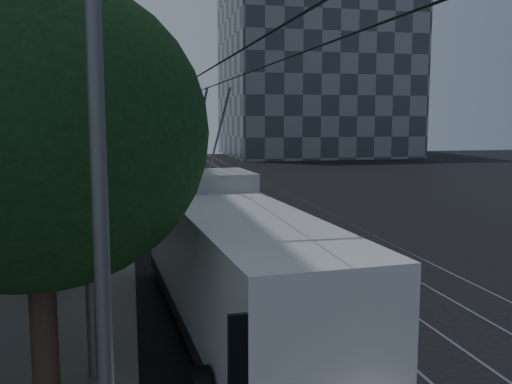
{
  "coord_description": "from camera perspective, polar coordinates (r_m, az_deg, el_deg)",
  "views": [
    {
      "loc": [
        -5.03,
        -15.04,
        4.9
      ],
      "look_at": [
        -0.96,
        3.44,
        2.39
      ],
      "focal_mm": 40.0,
      "sensor_mm": 36.0,
      "label": 1
    }
  ],
  "objects": [
    {
      "name": "tram_rails",
      "position": [
        36.17,
        -0.29,
        -0.23
      ],
      "size": [
        4.52,
        90.0,
        0.02
      ],
      "color": "#95959D",
      "rests_on": "ground"
    },
    {
      "name": "building_distant_right",
      "position": [
        74.07,
        5.91,
        13.0
      ],
      "size": [
        22.0,
        18.0,
        24.0
      ],
      "primitive_type": "cube",
      "color": "#3C434D",
      "rests_on": "ground"
    },
    {
      "name": "tree_1",
      "position": [
        16.48,
        -19.37,
        5.39
      ],
      "size": [
        4.07,
        4.07,
        6.26
      ],
      "color": "#2E1F19",
      "rests_on": "ground"
    },
    {
      "name": "tree_5",
      "position": [
        51.92,
        -14.64,
        7.0
      ],
      "size": [
        4.9,
        4.9,
        6.86
      ],
      "color": "#2E1F19",
      "rests_on": "ground"
    },
    {
      "name": "tree_2",
      "position": [
        26.18,
        -16.81,
        5.61
      ],
      "size": [
        4.53,
        4.53,
        6.22
      ],
      "color": "#2E1F19",
      "rests_on": "ground"
    },
    {
      "name": "pickup_silver",
      "position": [
        24.06,
        -10.5,
        -2.49
      ],
      "size": [
        3.3,
        5.8,
        1.53
      ],
      "primitive_type": "imported",
      "rotation": [
        0.0,
        0.0,
        -0.15
      ],
      "color": "#A4A7AB",
      "rests_on": "ground"
    },
    {
      "name": "streetlamp_near",
      "position": [
        10.47,
        -14.74,
        15.26
      ],
      "size": [
        2.55,
        0.44,
        10.6
      ],
      "color": "slate",
      "rests_on": "ground"
    },
    {
      "name": "tree_4",
      "position": [
        44.26,
        -14.41,
        6.44
      ],
      "size": [
        5.11,
        5.11,
        6.54
      ],
      "color": "#2E1F19",
      "rests_on": "ground"
    },
    {
      "name": "tree_3",
      "position": [
        34.78,
        -14.94,
        6.63
      ],
      "size": [
        4.8,
        4.8,
        6.68
      ],
      "color": "#2E1F19",
      "rests_on": "ground"
    },
    {
      "name": "tree_0",
      "position": [
        9.62,
        -21.31,
        5.5
      ],
      "size": [
        5.52,
        5.52,
        7.14
      ],
      "color": "#2E1F19",
      "rests_on": "ground"
    },
    {
      "name": "car_white_d",
      "position": [
        48.51,
        -11.47,
        2.42
      ],
      "size": [
        3.17,
        4.43,
        1.4
      ],
      "primitive_type": "imported",
      "rotation": [
        0.0,
        0.0,
        -0.41
      ],
      "color": "#B3B3B7",
      "rests_on": "ground"
    },
    {
      "name": "car_white_b",
      "position": [
        34.87,
        -8.5,
        0.59
      ],
      "size": [
        3.57,
        5.41,
        1.46
      ],
      "primitive_type": "imported",
      "rotation": [
        0.0,
        0.0,
        -0.33
      ],
      "color": "silver",
      "rests_on": "ground"
    },
    {
      "name": "sidewalk",
      "position": [
        35.46,
        -16.29,
        -0.59
      ],
      "size": [
        5.0,
        90.0,
        0.15
      ],
      "primitive_type": "cube",
      "color": "gray",
      "rests_on": "ground"
    },
    {
      "name": "ground",
      "position": [
        16.6,
        5.88,
        -9.67
      ],
      "size": [
        120.0,
        120.0,
        0.0
      ],
      "primitive_type": "plane",
      "color": "black",
      "rests_on": "ground"
    },
    {
      "name": "car_white_c",
      "position": [
        41.89,
        -9.39,
        1.67
      ],
      "size": [
        2.32,
        4.39,
        1.37
      ],
      "primitive_type": "imported",
      "rotation": [
        0.0,
        0.0,
        -0.22
      ],
      "color": "silver",
      "rests_on": "ground"
    },
    {
      "name": "overhead_wires",
      "position": [
        35.07,
        -12.36,
        5.03
      ],
      "size": [
        2.23,
        90.0,
        6.0
      ],
      "color": "black",
      "rests_on": "ground"
    },
    {
      "name": "car_white_a",
      "position": [
        34.32,
        -10.16,
        0.42
      ],
      "size": [
        3.05,
        4.53,
        1.43
      ],
      "primitive_type": "imported",
      "rotation": [
        0.0,
        0.0,
        -0.36
      ],
      "color": "white",
      "rests_on": "ground"
    },
    {
      "name": "streetlamp_far",
      "position": [
        35.88,
        -13.15,
        8.64
      ],
      "size": [
        2.3,
        0.44,
        9.43
      ],
      "color": "slate",
      "rests_on": "ground"
    },
    {
      "name": "trolleybus",
      "position": [
        12.95,
        -2.56,
        -7.27
      ],
      "size": [
        3.21,
        11.62,
        5.63
      ],
      "rotation": [
        0.0,
        0.0,
        0.07
      ],
      "color": "silver",
      "rests_on": "ground"
    }
  ]
}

